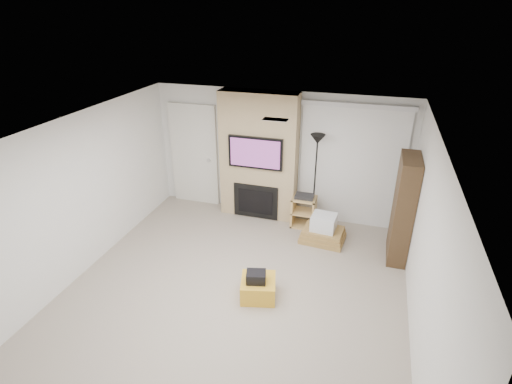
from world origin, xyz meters
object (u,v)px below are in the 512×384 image
(box_stack, at_px, (323,231))
(floor_lamp, at_px, (317,155))
(av_stand, at_px, (304,210))
(bookshelf, at_px, (403,209))
(ottoman, at_px, (258,288))

(box_stack, bearing_deg, floor_lamp, 117.40)
(av_stand, distance_m, box_stack, 0.64)
(floor_lamp, height_order, bookshelf, floor_lamp)
(ottoman, height_order, bookshelf, bookshelf)
(floor_lamp, height_order, box_stack, floor_lamp)
(ottoman, relative_size, bookshelf, 0.28)
(av_stand, bearing_deg, floor_lamp, 37.95)
(floor_lamp, bearing_deg, ottoman, -99.65)
(bookshelf, bearing_deg, av_stand, 162.34)
(ottoman, height_order, av_stand, av_stand)
(floor_lamp, xyz_separation_m, bookshelf, (1.56, -0.67, -0.54))
(bookshelf, bearing_deg, ottoman, -139.11)
(av_stand, bearing_deg, bookshelf, -17.66)
(ottoman, relative_size, box_stack, 0.61)
(box_stack, bearing_deg, av_stand, 135.85)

